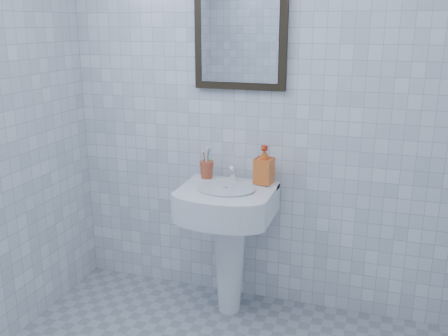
% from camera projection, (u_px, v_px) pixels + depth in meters
% --- Properties ---
extents(wall_back, '(2.20, 0.02, 2.50)m').
position_uv_depth(wall_back, '(259.00, 88.00, 2.67)').
color(wall_back, white).
rests_on(wall_back, ground).
extents(washbasin, '(0.49, 0.36, 0.76)m').
position_uv_depth(washbasin, '(228.00, 228.00, 2.71)').
color(washbasin, white).
rests_on(washbasin, ground).
extents(faucet, '(0.04, 0.09, 0.10)m').
position_uv_depth(faucet, '(233.00, 174.00, 2.72)').
color(faucet, white).
rests_on(faucet, washbasin).
extents(toothbrush_cup, '(0.09, 0.09, 0.10)m').
position_uv_depth(toothbrush_cup, '(207.00, 170.00, 2.77)').
color(toothbrush_cup, '#B8492B').
rests_on(toothbrush_cup, washbasin).
extents(soap_dispenser, '(0.11, 0.11, 0.21)m').
position_uv_depth(soap_dispenser, '(264.00, 165.00, 2.66)').
color(soap_dispenser, red).
rests_on(soap_dispenser, washbasin).
extents(wall_mirror, '(0.50, 0.04, 0.62)m').
position_uv_depth(wall_mirror, '(240.00, 30.00, 2.60)').
color(wall_mirror, black).
rests_on(wall_mirror, wall_back).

